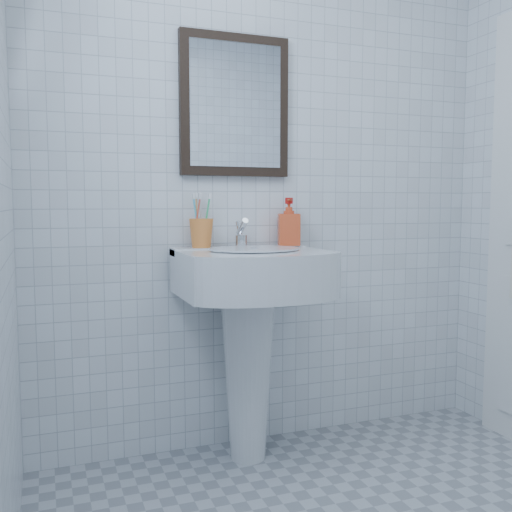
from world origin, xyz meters
name	(u,v)px	position (x,y,z in m)	size (l,w,h in m)	color
wall_back	(270,175)	(0.00, 1.20, 1.25)	(2.20, 0.02, 2.50)	silver
washbasin	(250,319)	(-0.18, 0.99, 0.63)	(0.61, 0.44, 0.93)	silver
faucet	(241,235)	(-0.18, 1.10, 0.98)	(0.05, 0.11, 0.13)	silver
toothbrush_cup	(201,233)	(-0.35, 1.12, 0.99)	(0.10, 0.10, 0.13)	orange
soap_dispenser	(289,222)	(0.06, 1.12, 1.03)	(0.10, 0.10, 0.21)	#B82B12
wall_mirror	(235,106)	(-0.18, 1.18, 1.55)	(0.50, 0.04, 0.62)	black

